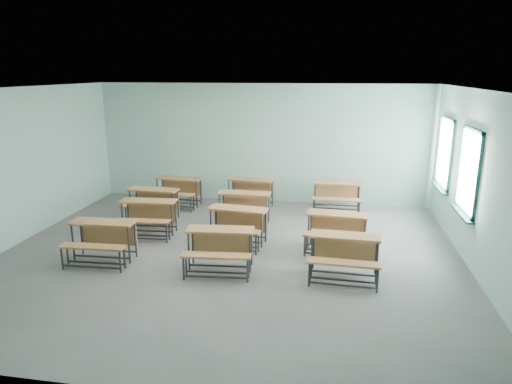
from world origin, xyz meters
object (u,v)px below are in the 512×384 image
desk_unit_r1c1 (237,221)px  desk_unit_r3c1 (249,189)px  desk_unit_r1c0 (148,212)px  desk_unit_r2c1 (244,204)px  desk_unit_r0c1 (219,244)px  desk_unit_r3c2 (337,193)px  desk_unit_r0c2 (344,250)px  desk_unit_r0c0 (101,236)px  desk_unit_r3c0 (177,188)px  desk_unit_r1c2 (337,227)px  desk_unit_r2c0 (152,200)px

desk_unit_r1c1 → desk_unit_r3c1: bearing=101.1°
desk_unit_r1c0 → desk_unit_r2c1: same height
desk_unit_r0c1 → desk_unit_r3c2: size_ratio=1.05×
desk_unit_r1c1 → desk_unit_r0c2: bearing=-23.5°
desk_unit_r2c1 → desk_unit_r3c2: size_ratio=1.00×
desk_unit_r2c1 → desk_unit_r0c1: bearing=-88.3°
desk_unit_r0c0 → desk_unit_r1c1: bearing=26.7°
desk_unit_r0c0 → desk_unit_r2c1: (2.23, 2.54, 0.00)m
desk_unit_r3c0 → desk_unit_r1c0: bearing=-84.2°
desk_unit_r3c0 → desk_unit_r3c1: 1.92m
desk_unit_r0c1 → desk_unit_r0c2: bearing=-3.3°
desk_unit_r1c2 → desk_unit_r0c1: bearing=-142.0°
desk_unit_r1c1 → desk_unit_r1c2: 2.04m
desk_unit_r3c2 → desk_unit_r0c1: bearing=-117.9°
desk_unit_r1c1 → desk_unit_r3c0: bearing=137.4°
desk_unit_r2c0 → desk_unit_r0c2: bearing=-24.4°
desk_unit_r1c0 → desk_unit_r0c2: bearing=-23.1°
desk_unit_r2c0 → desk_unit_r3c2: 4.62m
desk_unit_r1c2 → desk_unit_r3c1: same height
desk_unit_r0c2 → desk_unit_r3c0: bearing=141.6°
desk_unit_r0c1 → desk_unit_r1c0: (-2.02, 1.55, 0.00)m
desk_unit_r2c0 → desk_unit_r3c1: (2.13, 1.41, 0.00)m
desk_unit_r0c2 → desk_unit_r1c1: size_ratio=0.96×
desk_unit_r3c1 → desk_unit_r0c2: bearing=-51.6°
desk_unit_r2c1 → desk_unit_r3c2: 2.55m
desk_unit_r3c0 → desk_unit_r3c1: size_ratio=0.97×
desk_unit_r2c1 → desk_unit_r1c2: bearing=-30.5°
desk_unit_r0c1 → desk_unit_r2c1: same height
desk_unit_r1c0 → desk_unit_r2c1: size_ratio=1.04×
desk_unit_r3c2 → desk_unit_r0c2: bearing=-88.1°
desk_unit_r3c1 → desk_unit_r3c2: same height
desk_unit_r0c2 → desk_unit_r3c2: same height
desk_unit_r0c2 → desk_unit_r1c2: bearing=98.5°
desk_unit_r1c1 → desk_unit_r3c2: same height
desk_unit_r1c1 → desk_unit_r1c2: same height
desk_unit_r0c0 → desk_unit_r0c1: bearing=-2.8°
desk_unit_r1c0 → desk_unit_r1c1: 2.06m
desk_unit_r2c1 → desk_unit_r1c0: bearing=-152.3°
desk_unit_r0c0 → desk_unit_r2c0: same height
desk_unit_r3c0 → desk_unit_r3c2: (4.18, 0.18, 0.00)m
desk_unit_r0c0 → desk_unit_r2c0: 2.50m
desk_unit_r0c0 → desk_unit_r1c2: 4.56m
desk_unit_r0c2 → desk_unit_r3c2: size_ratio=1.02×
desk_unit_r3c1 → desk_unit_r3c2: (2.26, 0.01, 0.00)m
desk_unit_r0c0 → desk_unit_r3c1: (2.11, 3.92, 0.00)m
desk_unit_r0c0 → desk_unit_r1c1: 2.66m
desk_unit_r0c1 → desk_unit_r3c0: (-2.11, 3.76, 0.00)m
desk_unit_r1c1 → desk_unit_r2c1: bearing=101.1°
desk_unit_r1c1 → desk_unit_r0c0: bearing=-144.7°
desk_unit_r0c1 → desk_unit_r1c0: bearing=137.6°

